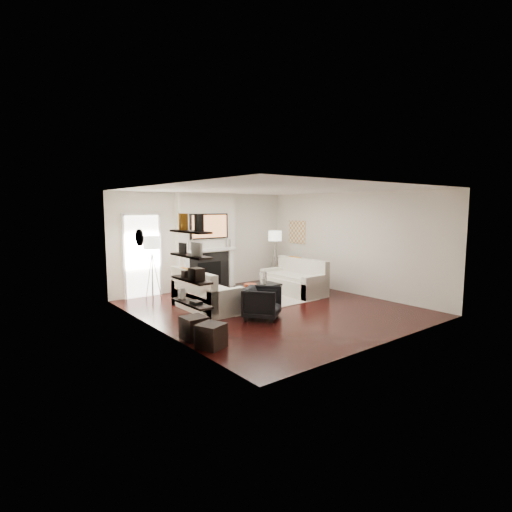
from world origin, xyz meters
TOP-DOWN VIEW (x-y plane):
  - room_envelope at (0.00, 0.00)m, footprint 6.00×6.00m
  - chimney_breast at (0.00, 2.88)m, footprint 1.80×0.25m
  - fireplace_surround at (0.00, 2.74)m, footprint 1.30×0.02m
  - firebox at (0.00, 2.73)m, footprint 0.75×0.02m
  - mantel_pilaster_l at (-0.72, 2.71)m, footprint 0.12×0.08m
  - mantel_pilaster_r at (0.72, 2.71)m, footprint 0.12×0.08m
  - mantel_shelf at (0.00, 2.69)m, footprint 1.70×0.18m
  - tv_body at (0.00, 2.71)m, footprint 1.20×0.06m
  - tv_screen at (0.00, 2.68)m, footprint 1.10×0.00m
  - candlestick_l_tall at (-0.55, 2.70)m, footprint 0.04×0.04m
  - candlestick_l_short at (-0.68, 2.70)m, footprint 0.04×0.04m
  - candlestick_r_tall at (0.55, 2.70)m, footprint 0.04×0.04m
  - candlestick_r_short at (0.68, 2.70)m, footprint 0.04×0.04m
  - hallway_panel at (-1.85, 2.98)m, footprint 0.90×0.02m
  - door_trim_l at (-2.33, 2.96)m, footprint 0.06×0.06m
  - door_trim_r at (-1.37, 2.96)m, footprint 0.06×0.06m
  - door_trim_top at (-1.85, 2.96)m, footprint 1.02×0.06m
  - rug at (0.19, 0.91)m, footprint 2.60×2.00m
  - loveseat_left_base at (-1.24, 0.83)m, footprint 0.85×1.80m
  - loveseat_left_back at (-1.58, 0.83)m, footprint 0.18×1.80m
  - loveseat_left_arm_n at (-1.24, 0.02)m, footprint 0.85×0.18m
  - loveseat_left_arm_s at (-1.24, 1.64)m, footprint 0.85×0.18m
  - loveseat_left_cushion at (-1.19, 0.83)m, footprint 0.63×1.44m
  - pillow_left_orange at (-1.58, 1.13)m, footprint 0.10×0.42m
  - pillow_left_charcoal at (-1.58, 0.53)m, footprint 0.10×0.40m
  - loveseat_right_base at (1.47, 0.85)m, footprint 0.85×1.80m
  - loveseat_right_back at (1.80, 0.85)m, footprint 0.18×1.80m
  - loveseat_right_arm_n at (1.47, 0.04)m, footprint 0.85×0.18m
  - loveseat_right_arm_s at (1.47, 1.66)m, footprint 0.85×0.18m
  - loveseat_right_cushion at (1.42, 0.85)m, footprint 0.63×1.44m
  - pillow_right_orange at (1.80, 1.15)m, footprint 0.10×0.42m
  - pillow_right_charcoal at (1.80, 0.55)m, footprint 0.10×0.40m
  - coffee_table at (0.15, 0.70)m, footprint 1.10×0.55m
  - coffee_leg_nw at (-0.35, 0.48)m, footprint 0.02×0.02m
  - coffee_leg_ne at (0.65, 0.48)m, footprint 0.02×0.02m
  - coffee_leg_sw at (-0.35, 0.92)m, footprint 0.02×0.02m
  - coffee_leg_se at (0.65, 0.92)m, footprint 0.02×0.02m
  - hurricane_glass at (0.30, 0.70)m, footprint 0.18×0.18m
  - hurricane_candle at (0.30, 0.70)m, footprint 0.10×0.10m
  - copper_bowl at (-0.10, 0.70)m, footprint 0.32×0.32m
  - armchair at (-0.69, -0.50)m, footprint 0.96×0.95m
  - lamp_left_post at (-1.85, 2.36)m, footprint 0.02×0.02m
  - lamp_left_shade at (-1.85, 2.36)m, footprint 0.40×0.40m
  - lamp_left_leg_a at (-1.74, 2.36)m, footprint 0.25×0.02m
  - lamp_left_leg_b at (-1.91, 2.46)m, footprint 0.14×0.22m
  - lamp_left_leg_c at (-1.91, 2.27)m, footprint 0.14×0.22m
  - lamp_right_post at (2.05, 2.29)m, footprint 0.02×0.02m
  - lamp_right_shade at (2.05, 2.29)m, footprint 0.40×0.40m
  - lamp_right_leg_a at (2.16, 2.29)m, footprint 0.25×0.02m
  - lamp_right_leg_b at (2.00, 2.39)m, footprint 0.14×0.22m
  - lamp_right_leg_c at (1.99, 2.20)m, footprint 0.14×0.22m
  - console_top at (2.57, 1.96)m, footprint 0.35×1.20m
  - console_leg_n at (2.57, 1.41)m, footprint 0.30×0.04m
  - console_leg_s at (2.57, 2.51)m, footprint 0.30×0.04m
  - wall_art at (2.73, 2.05)m, footprint 0.03×0.70m
  - shelf_bottom at (-2.62, -1.00)m, footprint 0.25×1.00m
  - shelf_lower at (-2.62, -1.00)m, footprint 0.25×1.00m
  - shelf_upper at (-2.62, -1.00)m, footprint 0.25×1.00m
  - shelf_top at (-2.62, -1.00)m, footprint 0.25×1.00m
  - decor_magfile_a at (-2.62, -1.29)m, footprint 0.12×0.10m
  - decor_magfile_b at (-2.62, -0.77)m, footprint 0.12×0.10m
  - decor_frame_a at (-2.62, -1.20)m, footprint 0.04×0.30m
  - decor_frame_b at (-2.62, -0.72)m, footprint 0.04×0.22m
  - decor_wine_rack at (-2.62, -1.18)m, footprint 0.18×0.25m
  - decor_box_small at (-2.62, -0.85)m, footprint 0.15×0.12m
  - decor_books at (-2.62, -1.16)m, footprint 0.14×0.20m
  - decor_box_tall at (-2.62, -0.65)m, footprint 0.10×0.10m
  - clock_rim at (-2.73, 0.90)m, footprint 0.04×0.34m
  - clock_face at (-2.71, 0.90)m, footprint 0.01×0.29m
  - ottoman_near at (-2.47, -0.80)m, footprint 0.41×0.41m
  - ottoman_far at (-2.47, -1.36)m, footprint 0.52×0.52m

SIDE VIEW (x-z plane):
  - rug at x=0.19m, z-range 0.00..0.01m
  - coffee_leg_nw at x=-0.35m, z-range 0.00..0.38m
  - coffee_leg_ne at x=0.65m, z-range 0.00..0.38m
  - coffee_leg_sw at x=-0.35m, z-range 0.00..0.38m
  - coffee_leg_se at x=0.65m, z-range 0.00..0.38m
  - ottoman_near at x=-2.47m, z-range 0.00..0.40m
  - ottoman_far at x=-2.47m, z-range 0.00..0.40m
  - loveseat_left_base at x=-1.24m, z-range 0.00..0.42m
  - loveseat_right_base at x=1.47m, z-range 0.00..0.42m
  - loveseat_left_arm_n at x=-1.24m, z-range 0.00..0.60m
  - loveseat_left_arm_s at x=-1.24m, z-range 0.00..0.60m
  - loveseat_right_arm_n at x=1.47m, z-range 0.00..0.60m
  - loveseat_right_arm_s at x=1.47m, z-range 0.00..0.60m
  - console_leg_n at x=2.57m, z-range 0.00..0.71m
  - console_leg_s at x=2.57m, z-range 0.00..0.71m
  - armchair at x=-0.69m, z-range 0.00..0.72m
  - coffee_table at x=0.15m, z-range 0.38..0.42m
  - copper_bowl at x=-0.10m, z-range 0.42..0.47m
  - firebox at x=0.00m, z-range 0.12..0.78m
  - loveseat_left_cushion at x=-1.19m, z-range 0.42..0.52m
  - loveseat_right_cushion at x=1.42m, z-range 0.42..0.52m
  - hurricane_candle at x=0.30m, z-range 0.42..0.57m
  - fireplace_surround at x=0.00m, z-range 0.00..1.04m
  - loveseat_left_back at x=-1.58m, z-range 0.13..0.93m
  - loveseat_right_back at x=1.80m, z-range 0.13..0.93m
  - mantel_pilaster_l at x=-0.72m, z-range 0.00..1.10m
  - mantel_pilaster_r at x=0.72m, z-range 0.00..1.10m
  - hurricane_glass at x=0.30m, z-range 0.40..0.72m
  - lamp_left_leg_a at x=-1.74m, z-range -0.02..1.22m
  - lamp_left_leg_b at x=-1.91m, z-range -0.02..1.22m
  - lamp_left_leg_c at x=-1.91m, z-range -0.02..1.22m
  - lamp_right_leg_a at x=2.16m, z-range -0.02..1.22m
  - lamp_right_leg_b at x=2.00m, z-range -0.02..1.22m
  - lamp_right_leg_c at x=1.99m, z-range -0.02..1.22m
  - lamp_left_post at x=-1.85m, z-range 0.00..1.20m
  - lamp_right_post at x=2.05m, z-range 0.00..1.20m
  - shelf_bottom at x=-2.62m, z-range 0.68..0.72m
  - pillow_left_charcoal at x=-1.58m, z-range 0.52..0.92m
  - pillow_right_charcoal at x=1.80m, z-range 0.52..0.92m
  - pillow_left_orange at x=-1.58m, z-range 0.52..0.94m
  - pillow_right_orange at x=1.80m, z-range 0.52..0.94m
  - console_top at x=2.57m, z-range 0.71..0.75m
  - decor_books at x=-2.62m, z-range 0.72..0.77m
  - decor_box_tall at x=-2.62m, z-range 0.72..0.90m
  - door_trim_l at x=-2.33m, z-range -0.03..2.13m
  - door_trim_r at x=-1.37m, z-range -0.03..2.13m
  - hallway_panel at x=-1.85m, z-range 0.00..2.10m
  - shelf_lower at x=-2.62m, z-range 1.08..1.12m
  - mantel_shelf at x=0.00m, z-range 1.09..1.16m
  - decor_box_small at x=-2.62m, z-range 1.12..1.24m
  - decor_wine_rack at x=-2.62m, z-range 1.12..1.32m
  - candlestick_l_short at x=-0.68m, z-range 1.15..1.40m
  - candlestick_r_short at x=0.68m, z-range 1.15..1.40m
  - candlestick_l_tall at x=-0.55m, z-range 1.16..1.45m
  - candlestick_r_tall at x=0.55m, z-range 1.16..1.45m
  - room_envelope at x=0.00m, z-range -1.65..4.35m
  - chimney_breast at x=0.00m, z-range 0.00..2.70m
  - lamp_left_shade at x=-1.85m, z-range 1.30..1.60m
  - lamp_right_shade at x=2.05m, z-range 1.30..1.60m
  - shelf_upper at x=-2.62m, z-range 1.48..1.52m
  - wall_art at x=2.73m, z-range 1.20..1.90m
  - decor_frame_b at x=-2.62m, z-range 1.52..1.70m
  - decor_frame_a at x=-2.62m, z-range 1.52..1.74m
  - clock_rim at x=-2.73m, z-range 1.53..1.87m
  - clock_face at x=-2.71m, z-range 1.55..1.84m
  - tv_screen at x=0.00m, z-range 1.47..2.09m
  - tv_body at x=0.00m, z-range 1.43..2.13m
  - shelf_top at x=-2.62m, z-range 1.88..1.92m
  - decor_magfile_a at x=-2.62m, z-range 1.92..2.20m
  - decor_magfile_b at x=-2.62m, z-range 1.92..2.20m
  - door_trim_top at x=-1.85m, z-range 2.10..2.16m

